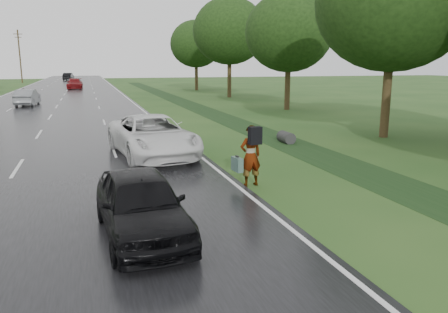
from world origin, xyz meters
TOP-DOWN VIEW (x-y plane):
  - road at (0.00, 45.00)m, footprint 14.00×180.00m
  - edge_stripe_east at (6.75, 45.00)m, footprint 0.12×180.00m
  - center_line at (0.00, 45.00)m, footprint 0.12×180.00m
  - drainage_ditch at (11.50, 18.71)m, footprint 2.20×120.00m
  - utility_pole_distant at (-9.20, 85.00)m, footprint 1.60×0.26m
  - tree_east_b at (17.00, 10.00)m, footprint 7.60×7.60m
  - tree_east_c at (18.20, 24.00)m, footprint 7.00×7.00m
  - tree_east_d at (17.80, 38.00)m, footprint 8.00×8.00m
  - tree_east_f at (17.50, 52.00)m, footprint 7.20×7.20m
  - pedestrian at (7.18, 3.48)m, footprint 0.89×0.74m
  - white_pickup at (4.96, 8.69)m, footprint 3.41×6.16m
  - dark_sedan at (3.50, 0.36)m, footprint 1.95×4.29m
  - silver_sedan at (-2.50, 33.74)m, footprint 1.88×4.46m
  - far_car_red at (1.00, 60.17)m, footprint 2.31×5.28m
  - far_car_dark at (-1.00, 95.23)m, footprint 2.39×5.19m

SIDE VIEW (x-z plane):
  - road at x=0.00m, z-range 0.00..0.04m
  - drainage_ditch at x=11.50m, z-range -0.24..0.32m
  - edge_stripe_east at x=6.75m, z-range 0.04..0.05m
  - center_line at x=0.00m, z-range 0.04..0.05m
  - dark_sedan at x=3.50m, z-range 0.04..1.47m
  - silver_sedan at x=-2.50m, z-range 0.04..1.47m
  - far_car_red at x=1.00m, z-range 0.04..1.55m
  - white_pickup at x=4.96m, z-range 0.04..1.67m
  - far_car_dark at x=-1.00m, z-range 0.04..1.69m
  - pedestrian at x=7.18m, z-range 0.03..1.92m
  - utility_pole_distant at x=-9.20m, z-range 0.20..10.20m
  - tree_east_c at x=18.20m, z-range 1.49..10.78m
  - tree_east_f at x=17.50m, z-range 1.56..11.18m
  - tree_east_b at x=17.00m, z-range 1.63..11.74m
  - tree_east_d at x=17.80m, z-range 1.77..12.53m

